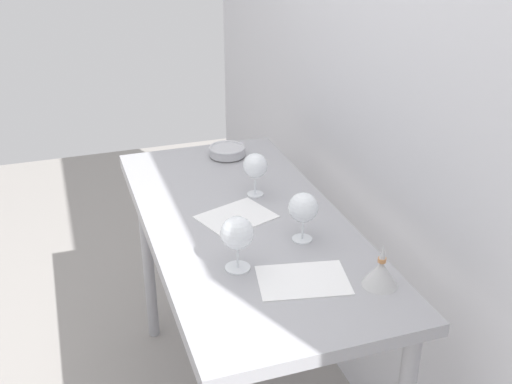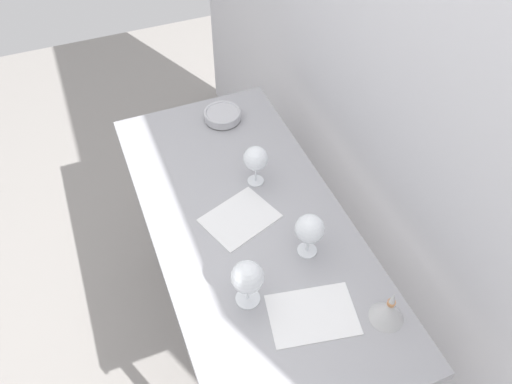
# 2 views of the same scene
# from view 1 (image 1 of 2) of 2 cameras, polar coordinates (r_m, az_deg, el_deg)

# --- Properties ---
(back_wall) EXTENTS (3.80, 0.04, 2.60)m
(back_wall) POSITION_cam_1_polar(r_m,az_deg,el_deg) (2.14, 11.85, 9.06)
(back_wall) COLOR silver
(back_wall) RESTS_ON ground_plane
(steel_counter) EXTENTS (1.40, 0.65, 0.90)m
(steel_counter) POSITION_cam_1_polar(r_m,az_deg,el_deg) (2.15, -0.98, -4.99)
(steel_counter) COLOR #9C9CA2
(steel_counter) RESTS_ON ground_plane
(wine_glass_far_right) EXTENTS (0.09, 0.09, 0.16)m
(wine_glass_far_right) POSITION_cam_1_polar(r_m,az_deg,el_deg) (1.94, 4.33, -1.52)
(wine_glass_far_right) COLOR white
(wine_glass_far_right) RESTS_ON steel_counter
(wine_glass_near_right) EXTENTS (0.10, 0.10, 0.17)m
(wine_glass_near_right) POSITION_cam_1_polar(r_m,az_deg,el_deg) (1.79, -1.73, -3.88)
(wine_glass_near_right) COLOR white
(wine_glass_near_right) RESTS_ON steel_counter
(wine_glass_far_left) EXTENTS (0.09, 0.09, 0.16)m
(wine_glass_far_left) POSITION_cam_1_polar(r_m,az_deg,el_deg) (2.22, -0.07, 2.34)
(wine_glass_far_left) COLOR white
(wine_glass_far_left) RESTS_ON steel_counter
(tasting_sheet_upper) EXTENTS (0.22, 0.28, 0.00)m
(tasting_sheet_upper) POSITION_cam_1_polar(r_m,az_deg,el_deg) (1.79, 4.31, -8.00)
(tasting_sheet_upper) COLOR white
(tasting_sheet_upper) RESTS_ON steel_counter
(tasting_sheet_lower) EXTENTS (0.25, 0.28, 0.00)m
(tasting_sheet_lower) POSITION_cam_1_polar(r_m,az_deg,el_deg) (2.12, -1.81, -2.27)
(tasting_sheet_lower) COLOR white
(tasting_sheet_lower) RESTS_ON steel_counter
(tasting_bowl) EXTENTS (0.15, 0.15, 0.04)m
(tasting_bowl) POSITION_cam_1_polar(r_m,az_deg,el_deg) (2.59, -2.64, 3.75)
(tasting_bowl) COLOR #4C4C4C
(tasting_bowl) RESTS_ON steel_counter
(decanter_funnel) EXTENTS (0.10, 0.10, 0.13)m
(decanter_funnel) POSITION_cam_1_polar(r_m,az_deg,el_deg) (1.79, 11.30, -7.24)
(decanter_funnel) COLOR #BCBCBC
(decanter_funnel) RESTS_ON steel_counter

